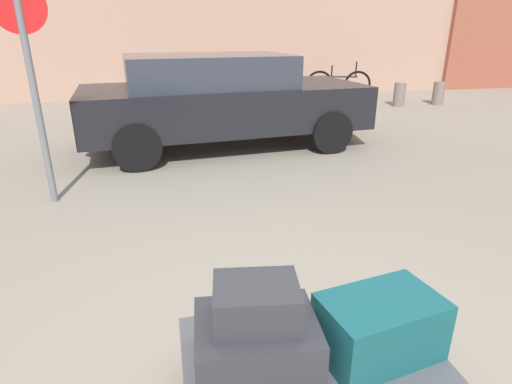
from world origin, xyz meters
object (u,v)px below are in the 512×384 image
(duffel_bag_charcoal_topmost_pile, at_px, (256,303))
(parked_car, at_px, (221,99))
(suitcase_charcoal_rear_left, at_px, (256,342))
(duffel_bag_teal_rear_right, at_px, (379,326))
(bollard_kerb_mid, at_px, (345,97))
(bicycle_leaning, at_px, (338,84))
(bollard_kerb_near, at_px, (290,98))
(bollard_corner, at_px, (438,93))
(bollard_kerb_far, at_px, (399,95))
(luggage_cart, at_px, (309,361))
(no_parking_sign, at_px, (31,72))

(duffel_bag_charcoal_topmost_pile, bearing_deg, parked_car, 91.87)
(suitcase_charcoal_rear_left, xyz_separation_m, duffel_bag_teal_rear_right, (0.57, -0.06, 0.03))
(bollard_kerb_mid, bearing_deg, bicycle_leaning, 72.90)
(duffel_bag_charcoal_topmost_pile, bearing_deg, bollard_kerb_near, 80.32)
(bollard_kerb_near, bearing_deg, bollard_corner, 0.00)
(duffel_bag_charcoal_topmost_pile, relative_size, bollard_kerb_mid, 0.66)
(duffel_bag_teal_rear_right, height_order, bollard_corner, duffel_bag_teal_rear_right)
(bollard_kerb_near, height_order, bollard_kerb_far, same)
(suitcase_charcoal_rear_left, bearing_deg, duffel_bag_charcoal_topmost_pile, -175.34)
(duffel_bag_charcoal_topmost_pile, bearing_deg, bollard_corner, 59.09)
(bollard_kerb_far, xyz_separation_m, bollard_corner, (1.08, 0.00, 0.00))
(parked_car, xyz_separation_m, bollard_kerb_far, (4.77, 2.83, -0.48))
(bollard_kerb_mid, relative_size, bollard_corner, 1.00)
(luggage_cart, xyz_separation_m, duffel_bag_teal_rear_right, (0.30, -0.08, 0.22))
(bicycle_leaning, height_order, bollard_kerb_far, bicycle_leaning)
(parked_car, height_order, bollard_kerb_near, parked_car)
(bicycle_leaning, bearing_deg, bollard_corner, -39.32)
(parked_car, bearing_deg, duffel_bag_teal_rear_right, -89.84)
(suitcase_charcoal_rear_left, distance_m, bollard_kerb_mid, 8.81)
(bicycle_leaning, xyz_separation_m, bollard_kerb_mid, (-0.50, -1.63, -0.10))
(suitcase_charcoal_rear_left, height_order, bicycle_leaning, bicycle_leaning)
(duffel_bag_teal_rear_right, distance_m, no_parking_sign, 3.97)
(suitcase_charcoal_rear_left, bearing_deg, bollard_kerb_mid, 68.26)
(luggage_cart, bearing_deg, bollard_kerb_near, 73.89)
(bollard_kerb_near, distance_m, bollard_kerb_far, 2.79)
(luggage_cart, height_order, bollard_kerb_mid, bollard_kerb_mid)
(bollard_kerb_mid, bearing_deg, bollard_corner, 0.00)
(duffel_bag_teal_rear_right, distance_m, bollard_kerb_far, 9.26)
(bollard_corner, bearing_deg, luggage_cart, -127.97)
(luggage_cart, distance_m, bollard_corner, 9.97)
(luggage_cart, distance_m, parked_car, 5.06)
(parked_car, bearing_deg, bollard_kerb_mid, 40.14)
(bicycle_leaning, relative_size, bollard_corner, 3.09)
(parked_car, bearing_deg, duffel_bag_charcoal_topmost_pile, -96.29)
(suitcase_charcoal_rear_left, distance_m, no_parking_sign, 3.65)
(suitcase_charcoal_rear_left, relative_size, bollard_kerb_far, 0.98)
(luggage_cart, xyz_separation_m, bollard_kerb_near, (2.27, 7.86, 0.01))
(suitcase_charcoal_rear_left, relative_size, duffel_bag_charcoal_topmost_pile, 1.47)
(bicycle_leaning, bearing_deg, suitcase_charcoal_rear_left, -114.90)
(bollard_kerb_near, height_order, bollard_kerb_mid, same)
(parked_car, xyz_separation_m, bicycle_leaning, (3.86, 4.46, -0.39))
(bollard_kerb_near, distance_m, no_parking_sign, 6.37)
(duffel_bag_charcoal_topmost_pile, height_order, bollard_kerb_far, duffel_bag_charcoal_topmost_pile)
(bicycle_leaning, bearing_deg, luggage_cart, -113.61)
(bollard_kerb_far, bearing_deg, bicycle_leaning, 119.20)
(bollard_kerb_near, xyz_separation_m, bollard_kerb_far, (2.79, 0.00, 0.00))
(no_parking_sign, bearing_deg, suitcase_charcoal_rear_left, -63.45)
(suitcase_charcoal_rear_left, bearing_deg, bollard_kerb_near, 76.82)
(parked_car, bearing_deg, bollard_kerb_far, 30.70)
(bollard_kerb_far, bearing_deg, bollard_kerb_near, 180.00)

